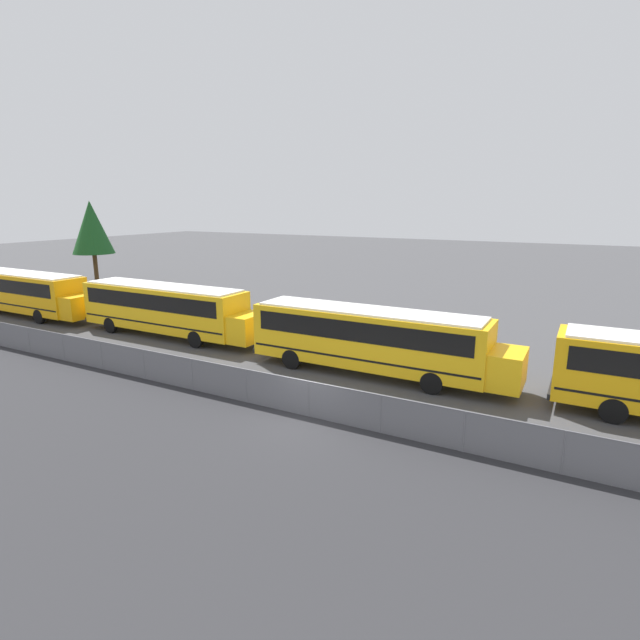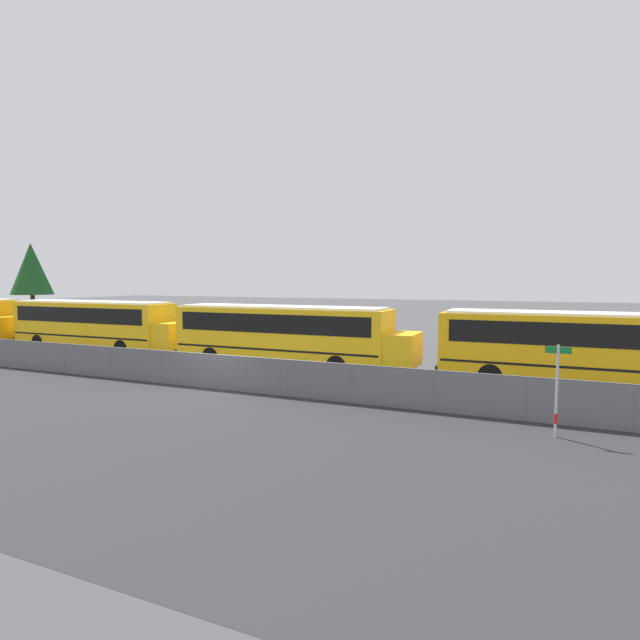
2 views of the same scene
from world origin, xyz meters
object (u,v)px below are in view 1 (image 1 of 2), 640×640
Objects in this scene: school_bus_1 at (24,290)px; tree_0 at (92,228)px; school_bus_3 at (372,336)px; school_bus_2 at (167,306)px.

school_bus_1 is 16.66m from tree_0.
school_bus_3 is at bearing 0.20° from school_bus_1.
school_bus_3 is at bearing -2.26° from school_bus_2.
school_bus_2 is 26.51m from tree_0.
school_bus_1 is 1.00× the size of school_bus_2.
tree_0 is (-22.98, 12.65, 3.83)m from school_bus_2.
school_bus_3 is 39.57m from tree_0.
tree_0 reaches higher than school_bus_1.
school_bus_1 is 13.73m from school_bus_2.
school_bus_2 is 1.00× the size of school_bus_3.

